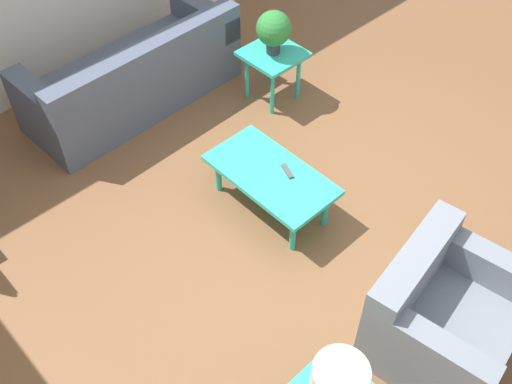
# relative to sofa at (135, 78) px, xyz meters

# --- Properties ---
(ground_plane) EXTENTS (14.00, 14.00, 0.00)m
(ground_plane) POSITION_rel_sofa_xyz_m (-2.21, 0.06, -0.30)
(ground_plane) COLOR brown
(sofa) EXTENTS (0.90, 2.12, 0.79)m
(sofa) POSITION_rel_sofa_xyz_m (0.00, 0.00, 0.00)
(sofa) COLOR #4C566B
(sofa) RESTS_ON ground_plane
(armchair) EXTENTS (0.96, 1.06, 0.80)m
(armchair) POSITION_rel_sofa_xyz_m (-3.51, 0.06, 0.01)
(armchair) COLOR slate
(armchair) RESTS_ON ground_plane
(coffee_table) EXTENTS (1.06, 0.56, 0.39)m
(coffee_table) POSITION_rel_sofa_xyz_m (-1.86, 0.01, 0.04)
(coffee_table) COLOR #2DB79E
(coffee_table) RESTS_ON ground_plane
(side_table_plant) EXTENTS (0.52, 0.52, 0.52)m
(side_table_plant) POSITION_rel_sofa_xyz_m (-0.83, -1.02, 0.14)
(side_table_plant) COLOR #2DB79E
(side_table_plant) RESTS_ON ground_plane
(potted_plant) EXTENTS (0.32, 0.32, 0.42)m
(potted_plant) POSITION_rel_sofa_xyz_m (-0.83, -1.02, 0.46)
(potted_plant) COLOR #333338
(potted_plant) RESTS_ON side_table_plant
(table_lamp) EXTENTS (0.30, 0.30, 0.42)m
(table_lamp) POSITION_rel_sofa_xyz_m (-3.47, 1.10, 0.50)
(table_lamp) COLOR red
(table_lamp) RESTS_ON side_table_lamp
(remote_control) EXTENTS (0.16, 0.09, 0.02)m
(remote_control) POSITION_rel_sofa_xyz_m (-1.94, -0.10, 0.10)
(remote_control) COLOR #4C4C51
(remote_control) RESTS_ON coffee_table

